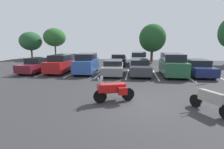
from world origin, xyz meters
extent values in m
cube|color=#2D2D30|center=(0.00, 0.00, -0.05)|extent=(44.00, 44.00, 0.10)
cylinder|color=black|center=(-1.73, -0.24, 0.34)|extent=(0.67, 0.37, 0.68)
cylinder|color=black|center=(-0.35, 0.34, 0.34)|extent=(0.67, 0.37, 0.68)
cube|color=#A51414|center=(-1.04, 0.05, 0.74)|extent=(1.20, 0.83, 0.44)
cylinder|color=#B2B2B7|center=(-1.62, -0.19, 0.76)|extent=(0.50, 0.27, 1.15)
cylinder|color=black|center=(-1.55, -0.16, 1.14)|extent=(0.27, 0.59, 0.04)
cube|color=#A51414|center=(-1.64, -0.20, 0.78)|extent=(0.60, 0.64, 0.39)
cube|color=#B2C1CC|center=(-1.68, -0.22, 1.18)|extent=(0.32, 0.47, 0.39)
cube|color=#A51414|center=(-0.59, -0.15, 0.64)|extent=(0.50, 0.39, 0.36)
cube|color=#A51414|center=(-0.87, 0.51, 0.64)|extent=(0.50, 0.39, 0.36)
cylinder|color=black|center=(2.87, -0.15, 0.31)|extent=(0.42, 0.59, 0.61)
cube|color=gray|center=(3.25, -0.78, 0.73)|extent=(0.79, 1.08, 0.48)
cylinder|color=#B2B2B7|center=(2.93, -0.25, 0.71)|extent=(0.31, 0.46, 1.09)
cylinder|color=black|center=(2.97, -0.32, 1.15)|extent=(0.55, 0.35, 0.04)
cube|color=silver|center=(-11.48, 7.75, 0.00)|extent=(0.12, 5.14, 0.01)
cube|color=silver|center=(-8.80, 7.75, 0.00)|extent=(0.12, 5.14, 0.01)
cube|color=silver|center=(-6.12, 7.75, 0.00)|extent=(0.12, 5.14, 0.01)
cube|color=silver|center=(-3.44, 7.75, 0.00)|extent=(0.12, 5.14, 0.01)
cube|color=silver|center=(-0.76, 7.75, 0.00)|extent=(0.12, 5.14, 0.01)
cube|color=silver|center=(1.92, 7.75, 0.00)|extent=(0.12, 5.14, 0.01)
cube|color=silver|center=(4.60, 7.75, 0.00)|extent=(0.12, 5.14, 0.01)
cube|color=silver|center=(7.28, 7.75, 0.00)|extent=(0.12, 5.14, 0.01)
cube|color=maroon|center=(-9.94, 7.50, 0.59)|extent=(2.06, 4.35, 0.75)
cube|color=black|center=(-9.93, 7.71, 1.22)|extent=(1.76, 2.10, 0.51)
cylinder|color=black|center=(-9.30, 6.01, 0.34)|extent=(0.27, 0.69, 0.68)
cylinder|color=black|center=(-10.79, 6.11, 0.34)|extent=(0.27, 0.69, 0.68)
cylinder|color=black|center=(-9.09, 8.88, 0.34)|extent=(0.27, 0.69, 0.68)
cylinder|color=black|center=(-10.59, 8.98, 0.34)|extent=(0.27, 0.69, 0.68)
cube|color=maroon|center=(-7.47, 8.05, 0.73)|extent=(1.80, 4.81, 1.02)
cube|color=black|center=(-7.47, 8.33, 1.51)|extent=(1.66, 3.35, 0.55)
cylinder|color=black|center=(-6.71, 6.41, 0.34)|extent=(0.22, 0.68, 0.68)
cylinder|color=black|center=(-8.24, 6.42, 0.34)|extent=(0.22, 0.68, 0.68)
cylinder|color=black|center=(-6.70, 9.68, 0.34)|extent=(0.22, 0.68, 0.68)
cylinder|color=black|center=(-8.23, 9.68, 0.34)|extent=(0.22, 0.68, 0.68)
cube|color=#2D519E|center=(-4.79, 7.79, 0.80)|extent=(1.99, 4.30, 1.15)
cube|color=black|center=(-4.80, 7.93, 1.67)|extent=(1.76, 2.76, 0.58)
cylinder|color=black|center=(-3.97, 6.40, 0.36)|extent=(0.26, 0.72, 0.71)
cylinder|color=black|center=(-5.47, 6.32, 0.36)|extent=(0.26, 0.72, 0.71)
cylinder|color=black|center=(-4.12, 9.26, 0.36)|extent=(0.26, 0.72, 0.71)
cylinder|color=black|center=(-5.62, 9.18, 0.36)|extent=(0.26, 0.72, 0.71)
cube|color=slate|center=(-2.10, 7.67, 0.56)|extent=(2.12, 4.89, 0.70)
cube|color=black|center=(-2.12, 7.89, 1.13)|extent=(1.83, 2.59, 0.44)
cylinder|color=black|center=(-1.22, 6.09, 0.32)|extent=(0.26, 0.64, 0.63)
cylinder|color=black|center=(-2.78, 6.00, 0.32)|extent=(0.26, 0.64, 0.63)
cylinder|color=black|center=(-1.42, 9.34, 0.32)|extent=(0.26, 0.64, 0.63)
cylinder|color=black|center=(-2.98, 9.25, 0.32)|extent=(0.26, 0.64, 0.63)
cube|color=#38383D|center=(0.36, 7.66, 0.61)|extent=(2.04, 4.60, 0.77)
cube|color=black|center=(0.34, 7.99, 1.21)|extent=(1.76, 2.12, 0.43)
cylinder|color=black|center=(1.21, 6.16, 0.34)|extent=(0.26, 0.70, 0.69)
cylinder|color=black|center=(-0.33, 6.08, 0.34)|extent=(0.26, 0.70, 0.69)
cylinder|color=black|center=(1.05, 9.23, 0.34)|extent=(0.26, 0.70, 0.69)
cylinder|color=black|center=(-0.49, 9.15, 0.34)|extent=(0.26, 0.70, 0.69)
cube|color=#235638|center=(3.35, 7.61, 0.79)|extent=(1.91, 4.27, 1.14)
cube|color=black|center=(3.35, 7.96, 1.68)|extent=(1.75, 2.96, 0.65)
cylinder|color=black|center=(4.17, 6.16, 0.34)|extent=(0.22, 0.69, 0.69)
cylinder|color=black|center=(2.54, 6.16, 0.34)|extent=(0.22, 0.69, 0.69)
cylinder|color=black|center=(4.16, 9.06, 0.34)|extent=(0.22, 0.69, 0.69)
cylinder|color=black|center=(2.53, 9.06, 0.34)|extent=(0.22, 0.69, 0.69)
cube|color=navy|center=(5.72, 8.05, 0.58)|extent=(1.86, 4.43, 0.73)
cube|color=black|center=(5.72, 8.38, 1.20)|extent=(1.71, 2.28, 0.51)
cylinder|color=black|center=(6.52, 6.54, 0.33)|extent=(0.22, 0.66, 0.66)
cylinder|color=black|center=(4.93, 6.54, 0.33)|extent=(0.22, 0.66, 0.66)
cylinder|color=black|center=(6.52, 9.55, 0.33)|extent=(0.22, 0.66, 0.66)
cylinder|color=black|center=(4.92, 9.55, 0.33)|extent=(0.22, 0.66, 0.66)
cube|color=black|center=(-2.30, 14.62, 0.58)|extent=(2.06, 4.55, 0.77)
cube|color=black|center=(-2.30, 14.87, 1.18)|extent=(1.83, 1.98, 0.44)
cylinder|color=black|center=(-1.42, 13.12, 0.31)|extent=(0.24, 0.62, 0.61)
cylinder|color=black|center=(-3.09, 13.07, 0.31)|extent=(0.24, 0.62, 0.61)
cylinder|color=black|center=(-1.50, 16.17, 0.31)|extent=(0.24, 0.62, 0.61)
cylinder|color=black|center=(-3.17, 16.12, 0.31)|extent=(0.24, 0.62, 0.61)
cube|color=#B7B7BC|center=(0.38, 14.36, 0.69)|extent=(1.94, 4.39, 0.95)
cube|color=black|center=(0.38, 14.55, 1.45)|extent=(1.78, 2.90, 0.57)
cylinder|color=black|center=(1.22, 12.87, 0.33)|extent=(0.22, 0.67, 0.67)
cylinder|color=black|center=(-0.46, 12.87, 0.33)|extent=(0.22, 0.67, 0.67)
cylinder|color=black|center=(1.22, 15.85, 0.33)|extent=(0.22, 0.67, 0.67)
cylinder|color=black|center=(-0.45, 15.85, 0.33)|extent=(0.22, 0.67, 0.67)
cylinder|color=#4C3823|center=(-14.33, 20.63, 1.15)|extent=(0.26, 0.26, 2.29)
ellipsoid|color=#285B28|center=(-14.33, 20.63, 3.89)|extent=(3.87, 3.87, 3.19)
cylinder|color=#4C3823|center=(-18.65, 20.14, 0.79)|extent=(0.30, 0.30, 1.58)
ellipsoid|color=#23512D|center=(-18.65, 20.14, 3.22)|extent=(3.86, 3.86, 3.28)
cylinder|color=#4C3823|center=(2.48, 19.04, 0.77)|extent=(0.40, 0.40, 1.53)
ellipsoid|color=#1E4C23|center=(2.48, 19.04, 3.66)|extent=(4.08, 4.08, 4.27)
camera|label=1|loc=(0.01, -8.23, 3.03)|focal=27.07mm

